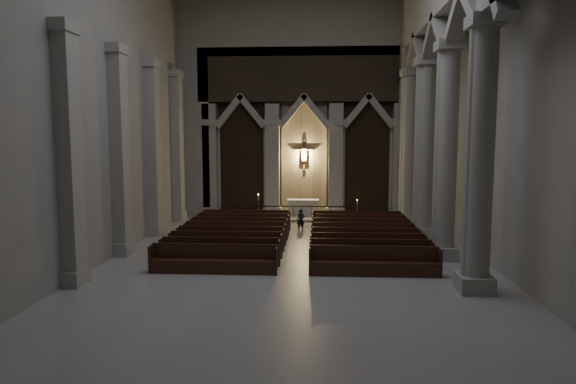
% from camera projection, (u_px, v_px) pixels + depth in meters
% --- Properties ---
extents(room, '(24.00, 24.10, 12.00)m').
position_uv_depth(room, '(295.00, 47.00, 17.28)').
color(room, '#A3A19B').
rests_on(room, ground).
extents(sanctuary_wall, '(14.00, 0.77, 12.00)m').
position_uv_depth(sanctuary_wall, '(304.00, 100.00, 28.83)').
color(sanctuary_wall, '#A3A198').
rests_on(sanctuary_wall, ground).
extents(right_arcade, '(1.00, 24.00, 12.00)m').
position_uv_depth(right_arcade, '(451.00, 45.00, 18.25)').
color(right_arcade, '#A3A198').
rests_on(right_arcade, ground).
extents(left_pilasters, '(0.60, 13.00, 8.03)m').
position_uv_depth(left_pilasters, '(138.00, 153.00, 21.56)').
color(left_pilasters, '#A3A198').
rests_on(left_pilasters, ground).
extents(sanctuary_step, '(8.50, 2.60, 0.15)m').
position_uv_depth(sanctuary_step, '(303.00, 217.00, 28.63)').
color(sanctuary_step, '#A3A198').
rests_on(sanctuary_step, ground).
extents(altar, '(1.77, 0.71, 0.90)m').
position_uv_depth(altar, '(303.00, 207.00, 28.74)').
color(altar, '#BDB6A6').
rests_on(altar, sanctuary_step).
extents(altar_rail, '(4.95, 0.09, 0.97)m').
position_uv_depth(altar_rail, '(302.00, 212.00, 26.91)').
color(altar_rail, black).
rests_on(altar_rail, ground).
extents(candle_stand_left, '(0.26, 0.26, 1.54)m').
position_uv_depth(candle_stand_left, '(258.00, 215.00, 27.22)').
color(candle_stand_left, '#B99039').
rests_on(candle_stand_left, ground).
extents(candle_stand_right, '(0.21, 0.21, 1.22)m').
position_uv_depth(candle_stand_right, '(357.00, 216.00, 27.36)').
color(candle_stand_right, '#B99039').
rests_on(candle_stand_right, ground).
extents(pews, '(9.75, 8.41, 0.97)m').
position_uv_depth(pews, '(298.00, 241.00, 21.14)').
color(pews, black).
rests_on(pews, ground).
extents(worshipper, '(0.44, 0.34, 1.06)m').
position_uv_depth(worshipper, '(301.00, 220.00, 24.90)').
color(worshipper, black).
rests_on(worshipper, ground).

